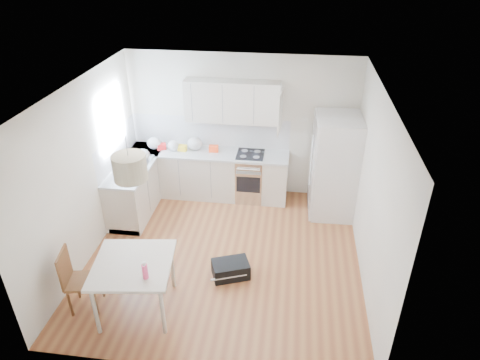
{
  "coord_description": "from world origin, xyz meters",
  "views": [
    {
      "loc": [
        0.94,
        -5.24,
        4.43
      ],
      "look_at": [
        0.19,
        0.4,
        1.17
      ],
      "focal_mm": 32.0,
      "sensor_mm": 36.0,
      "label": 1
    }
  ],
  "objects_px": {
    "dining_chair": "(83,280)",
    "refrigerator": "(335,166)",
    "gym_bag": "(231,269)",
    "dining_table": "(133,269)"
  },
  "relations": [
    {
      "from": "dining_chair",
      "to": "dining_table",
      "type": "bearing_deg",
      "value": -5.97
    },
    {
      "from": "dining_table",
      "to": "dining_chair",
      "type": "distance_m",
      "value": 0.74
    },
    {
      "from": "refrigerator",
      "to": "dining_table",
      "type": "distance_m",
      "value": 3.9
    },
    {
      "from": "dining_table",
      "to": "gym_bag",
      "type": "distance_m",
      "value": 1.51
    },
    {
      "from": "refrigerator",
      "to": "dining_chair",
      "type": "distance_m",
      "value": 4.47
    },
    {
      "from": "refrigerator",
      "to": "gym_bag",
      "type": "distance_m",
      "value": 2.66
    },
    {
      "from": "dining_table",
      "to": "dining_chair",
      "type": "bearing_deg",
      "value": 177.36
    },
    {
      "from": "dining_chair",
      "to": "gym_bag",
      "type": "xyz_separation_m",
      "value": [
        1.85,
        0.85,
        -0.35
      ]
    },
    {
      "from": "dining_chair",
      "to": "refrigerator",
      "type": "bearing_deg",
      "value": 29.37
    },
    {
      "from": "dining_chair",
      "to": "gym_bag",
      "type": "distance_m",
      "value": 2.06
    }
  ]
}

